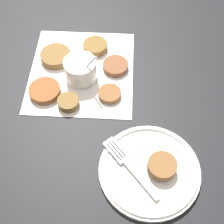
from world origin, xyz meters
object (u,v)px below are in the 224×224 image
at_px(sauce_bowl, 81,70).
at_px(fork, 126,161).
at_px(fritter_on_plate, 162,166).
at_px(serving_plate, 150,170).

xyz_separation_m(sauce_bowl, fork, (0.26, 0.13, -0.01)).
bearing_deg(fritter_on_plate, fork, -97.89).
bearing_deg(sauce_bowl, serving_plate, 33.92).
bearing_deg(fork, serving_plate, 75.91).
relative_size(serving_plate, fork, 1.54).
xyz_separation_m(serving_plate, fritter_on_plate, (-0.00, 0.03, 0.02)).
bearing_deg(sauce_bowl, fork, 26.37).
distance_m(fritter_on_plate, fork, 0.08).
relative_size(sauce_bowl, fork, 0.77).
distance_m(sauce_bowl, fritter_on_plate, 0.34).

